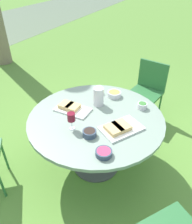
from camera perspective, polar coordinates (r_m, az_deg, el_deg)
name	(u,v)px	position (r m, az deg, el deg)	size (l,w,h in m)	color
ground_plane	(96,164)	(2.78, 0.00, -13.40)	(40.00, 40.00, 0.00)	#5B8C38
dining_table	(96,124)	(2.35, 0.00, -3.16)	(1.43, 1.43, 0.73)	#4C4C51
chair_near_left	(148,87)	(3.35, 13.40, 6.29)	(0.50, 0.51, 0.89)	#2D6B38
water_pitcher	(98,97)	(2.43, 0.64, 4.04)	(0.13, 0.12, 0.21)	silver
wine_glass	(71,118)	(2.07, -6.48, -1.45)	(0.08, 0.08, 0.18)	silver
platter_bread_main	(120,128)	(2.12, 6.19, -4.15)	(0.47, 0.43, 0.06)	white
platter_charcuterie	(71,108)	(2.40, -6.52, 1.05)	(0.23, 0.38, 0.06)	white
bowl_fries	(114,94)	(2.63, 4.77, 4.75)	(0.16, 0.16, 0.06)	silver
bowl_salad	(142,105)	(2.46, 11.99, 1.68)	(0.11, 0.11, 0.07)	silver
bowl_olives	(89,133)	(2.03, -1.71, -5.48)	(0.13, 0.13, 0.06)	#334256
bowl_dip_red	(104,153)	(1.86, 2.04, -10.55)	(0.14, 0.14, 0.05)	#334256
cup_water_near	(99,90)	(2.69, 0.79, 5.86)	(0.07, 0.07, 0.09)	silver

